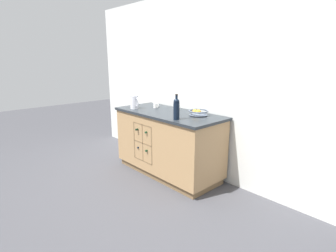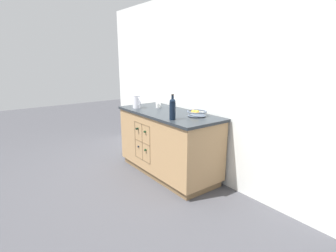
% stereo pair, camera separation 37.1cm
% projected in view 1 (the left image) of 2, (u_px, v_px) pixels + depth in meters
% --- Properties ---
extents(ground_plane, '(14.00, 14.00, 0.00)m').
position_uv_depth(ground_plane, '(168.00, 173.00, 3.89)').
color(ground_plane, '#424247').
extents(back_wall, '(4.40, 0.06, 2.55)m').
position_uv_depth(back_wall, '(188.00, 85.00, 3.84)').
color(back_wall, silver).
rests_on(back_wall, ground_plane).
extents(kitchen_island, '(1.65, 0.73, 0.92)m').
position_uv_depth(kitchen_island, '(168.00, 143.00, 3.78)').
color(kitchen_island, brown).
rests_on(kitchen_island, ground_plane).
extents(fruit_bowl, '(0.26, 0.26, 0.08)m').
position_uv_depth(fruit_bowl, '(198.00, 112.00, 3.43)').
color(fruit_bowl, '#4C5666').
rests_on(fruit_bowl, kitchen_island).
extents(white_pitcher, '(0.18, 0.12, 0.20)m').
position_uv_depth(white_pitcher, '(134.00, 102.00, 3.89)').
color(white_pitcher, white).
rests_on(white_pitcher, kitchen_island).
extents(ceramic_mug, '(0.11, 0.07, 0.08)m').
position_uv_depth(ceramic_mug, '(156.00, 105.00, 3.97)').
color(ceramic_mug, white).
rests_on(ceramic_mug, kitchen_island).
extents(standing_wine_bottle, '(0.08, 0.08, 0.31)m').
position_uv_depth(standing_wine_bottle, '(176.00, 108.00, 3.18)').
color(standing_wine_bottle, black).
rests_on(standing_wine_bottle, kitchen_island).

